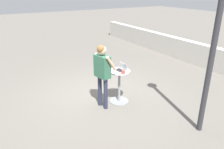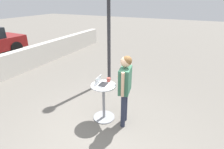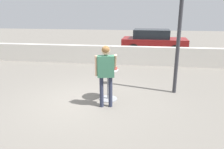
# 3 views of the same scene
# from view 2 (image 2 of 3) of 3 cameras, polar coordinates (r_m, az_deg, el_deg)

# --- Properties ---
(ground_plane) EXTENTS (50.00, 50.00, 0.00)m
(ground_plane) POSITION_cam_2_polar(r_m,az_deg,el_deg) (4.28, -2.73, -19.03)
(ground_plane) COLOR slate
(cafe_table) EXTENTS (0.61, 0.61, 0.96)m
(cafe_table) POSITION_cam_2_polar(r_m,az_deg,el_deg) (4.47, -2.73, -8.57)
(cafe_table) COLOR gray
(cafe_table) RESTS_ON ground_plane
(laptop) EXTENTS (0.33, 0.30, 0.20)m
(laptop) POSITION_cam_2_polar(r_m,az_deg,el_deg) (4.25, -3.48, -2.84)
(laptop) COLOR silver
(laptop) RESTS_ON cafe_table
(coffee_mug) EXTENTS (0.13, 0.09, 0.10)m
(coffee_mug) POSITION_cam_2_polar(r_m,az_deg,el_deg) (4.40, -1.10, -1.71)
(coffee_mug) COLOR #C14C42
(coffee_mug) RESTS_ON cafe_table
(standing_person) EXTENTS (0.60, 0.46, 1.77)m
(standing_person) POSITION_cam_2_polar(r_m,az_deg,el_deg) (3.97, 4.29, -2.52)
(standing_person) COLOR #282D42
(standing_person) RESTS_ON ground_plane
(street_lamp) EXTENTS (0.32, 0.32, 4.29)m
(street_lamp) POSITION_cam_2_polar(r_m,az_deg,el_deg) (6.06, -1.11, 22.55)
(street_lamp) COLOR #2D2D33
(street_lamp) RESTS_ON ground_plane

